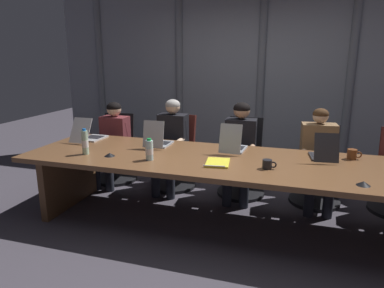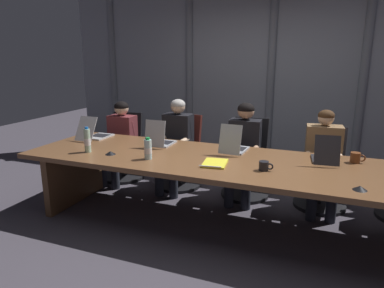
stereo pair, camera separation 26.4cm
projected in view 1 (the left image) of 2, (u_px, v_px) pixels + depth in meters
The scene contains 22 objects.
ground_plane at pixel (226, 225), 3.67m from camera, with size 13.49×13.49×0.00m, color #47424C.
conference_table at pixel (227, 172), 3.52m from camera, with size 4.24×1.19×0.73m.
curtain_backdrop at pixel (257, 81), 5.39m from camera, with size 6.74×0.17×2.70m.
laptop_left_end at pixel (89, 136), 4.25m from camera, with size 0.25×0.49×0.29m.
laptop_left_mid at pixel (158, 141), 3.98m from camera, with size 0.24×0.38×0.31m.
laptop_center at pixel (233, 146), 3.77m from camera, with size 0.25×0.42×0.32m.
laptop_right_mid at pixel (323, 154), 3.47m from camera, with size 0.27×0.41×0.29m.
office_chair_left_end at pixel (116, 155), 4.97m from camera, with size 0.60×0.60×0.93m.
office_chair_left_mid at pixel (175, 160), 4.72m from camera, with size 0.60×0.61×0.96m.
office_chair_center at pixel (242, 166), 4.46m from camera, with size 0.60×0.60×0.97m.
office_chair_right_mid at pixel (317, 174), 4.20m from camera, with size 0.60×0.60×0.93m.
person_left_end at pixel (112, 138), 4.74m from camera, with size 0.38×0.55×1.12m.
person_left_mid at pixel (171, 140), 4.49m from camera, with size 0.38×0.55×1.19m.
person_center at pixel (240, 145), 4.24m from camera, with size 0.40×0.56×1.19m.
person_right_mid at pixel (318, 153), 3.98m from camera, with size 0.43×0.57×1.15m.
water_bottle_primary at pixel (85, 143), 3.63m from camera, with size 0.07×0.07×0.27m.
water_bottle_secondary at pixel (149, 150), 3.44m from camera, with size 0.08×0.08×0.22m.
coffee_mug_near at pixel (352, 154), 3.48m from camera, with size 0.14×0.09×0.10m.
coffee_mug_far at pixel (268, 164), 3.19m from camera, with size 0.13×0.09×0.09m.
conference_mic_left_side at pixel (110, 155), 3.59m from camera, with size 0.11×0.11×0.04m, color black.
conference_mic_middle at pixel (363, 183), 2.78m from camera, with size 0.11×0.11×0.04m, color black.
spiral_notepad at pixel (218, 163), 3.34m from camera, with size 0.26×0.33×0.03m.
Camera 1 is at (0.65, -3.30, 1.74)m, focal length 32.56 mm.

